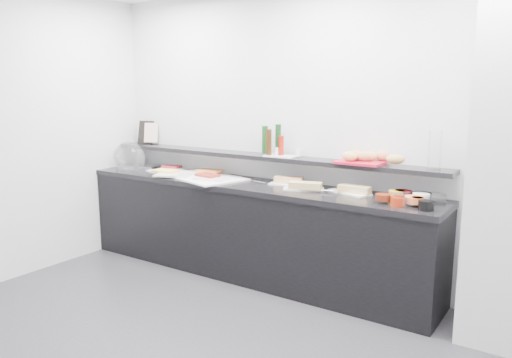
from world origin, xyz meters
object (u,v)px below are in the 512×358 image
Objects in this scene: cloche_base at (140,167)px; condiment_tray at (281,156)px; carafe at (435,150)px; bread_tray at (360,162)px; framed_print at (146,132)px; sandwich_plate_mid at (304,189)px.

condiment_tray is (1.75, 0.11, 0.24)m from cloche_base.
condiment_tray is 1.38m from carafe.
bread_tray is (0.78, -0.00, 0.00)m from condiment_tray.
framed_print reaches higher than cloche_base.
sandwich_plate_mid is 0.54m from bread_tray.
framed_print is at bearing 148.82° from sandwich_plate_mid.
condiment_tray reaches higher than cloche_base.
cloche_base is at bearing -73.33° from framed_print.
sandwich_plate_mid is (2.08, -0.04, -0.01)m from cloche_base.
sandwich_plate_mid is at bearing -169.32° from carafe.
bread_tray is 0.61m from carafe.
bread_tray reaches higher than cloche_base.
sandwich_plate_mid is 2.22m from framed_print.
condiment_tray is at bearing -11.23° from framed_print.
sandwich_plate_mid is at bearing -14.84° from framed_print.
cloche_base is 1.50× the size of framed_print.
cloche_base is 1.13× the size of sandwich_plate_mid.
condiment_tray is 0.78m from bread_tray.
bread_tray is 1.28× the size of carafe.
cloche_base is at bearing -178.33° from bread_tray.
condiment_tray is at bearing 130.09° from sandwich_plate_mid.
condiment_tray is at bearing -18.71° from cloche_base.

